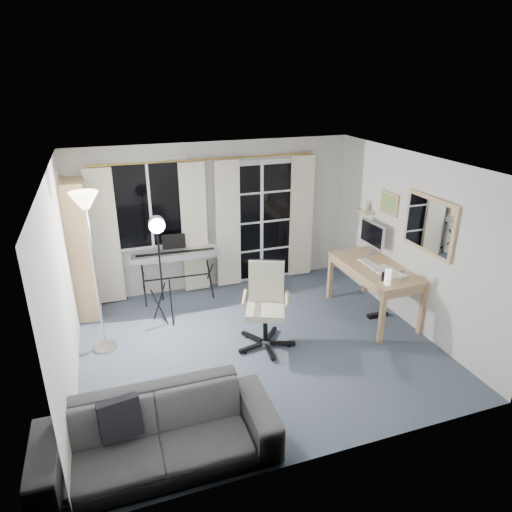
{
  "coord_description": "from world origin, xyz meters",
  "views": [
    {
      "loc": [
        -1.72,
        -4.9,
        3.38
      ],
      "look_at": [
        0.1,
        0.35,
        1.13
      ],
      "focal_mm": 32.0,
      "sensor_mm": 36.0,
      "label": 1
    }
  ],
  "objects": [
    {
      "name": "torchiere_lamp",
      "position": [
        -1.92,
        0.59,
        1.69
      ],
      "size": [
        0.37,
        0.37,
        2.1
      ],
      "rotation": [
        0.0,
        0.0,
        -0.11
      ],
      "color": "#B2B2B7",
      "rests_on": "floor"
    },
    {
      "name": "keyboard_piano",
      "position": [
        -0.75,
        1.7,
        0.74
      ],
      "size": [
        1.36,
        0.7,
        0.97
      ],
      "rotation": [
        0.0,
        0.0,
        -0.05
      ],
      "color": "black",
      "rests_on": "floor"
    },
    {
      "name": "mug",
      "position": [
        1.98,
        -0.28,
        0.85
      ],
      "size": [
        0.13,
        0.1,
        0.13
      ],
      "primitive_type": "imported",
      "rotation": [
        0.0,
        0.0,
        0.02
      ],
      "color": "silver",
      "rests_on": "desk"
    },
    {
      "name": "studio_light",
      "position": [
        -1.08,
        0.93,
        1.33
      ],
      "size": [
        0.31,
        0.33,
        1.66
      ],
      "rotation": [
        0.0,
        0.0,
        -0.08
      ],
      "color": "black",
      "rests_on": "floor"
    },
    {
      "name": "desk_clutter",
      "position": [
        1.82,
        -0.01,
        0.62
      ],
      "size": [
        0.45,
        0.9,
        1.0
      ],
      "rotation": [
        0.0,
        0.0,
        0.02
      ],
      "color": "white",
      "rests_on": "desk"
    },
    {
      "name": "wall_mirror",
      "position": [
        2.22,
        -0.35,
        1.55
      ],
      "size": [
        0.04,
        0.94,
        0.74
      ],
      "color": "tan",
      "rests_on": "floor"
    },
    {
      "name": "window",
      "position": [
        -1.05,
        1.97,
        1.5
      ],
      "size": [
        1.2,
        0.08,
        1.4
      ],
      "color": "white",
      "rests_on": "floor"
    },
    {
      "name": "desk",
      "position": [
        1.88,
        0.22,
        0.69
      ],
      "size": [
        0.77,
        1.49,
        0.79
      ],
      "rotation": [
        0.0,
        0.0,
        0.02
      ],
      "color": "tan",
      "rests_on": "floor"
    },
    {
      "name": "french_door",
      "position": [
        0.75,
        1.97,
        1.03
      ],
      "size": [
        1.32,
        0.09,
        2.11
      ],
      "color": "white",
      "rests_on": "floor"
    },
    {
      "name": "curtains",
      "position": [
        -0.14,
        1.88,
        1.09
      ],
      "size": [
        3.6,
        0.07,
        2.13
      ],
      "color": "gold",
      "rests_on": "floor"
    },
    {
      "name": "sofa",
      "position": [
        -1.51,
        -1.55,
        0.42
      ],
      "size": [
        2.17,
        0.66,
        0.85
      ],
      "rotation": [
        0.0,
        0.0,
        -0.01
      ],
      "color": "#2B2B2D",
      "rests_on": "floor"
    },
    {
      "name": "office_chair",
      "position": [
        0.14,
        0.06,
        0.66
      ],
      "size": [
        0.77,
        0.78,
        1.12
      ],
      "rotation": [
        0.0,
        0.0,
        -0.39
      ],
      "color": "black",
      "rests_on": "floor"
    },
    {
      "name": "wall_shelf",
      "position": [
        2.16,
        1.05,
        1.41
      ],
      "size": [
        0.16,
        0.3,
        0.18
      ],
      "color": "tan",
      "rests_on": "floor"
    },
    {
      "name": "bookshelf",
      "position": [
        -2.13,
        1.81,
        0.96
      ],
      "size": [
        0.36,
        0.96,
        2.03
      ],
      "rotation": [
        0.0,
        0.0,
        -0.04
      ],
      "color": "tan",
      "rests_on": "floor"
    },
    {
      "name": "monitor",
      "position": [
        2.08,
        0.67,
        1.09
      ],
      "size": [
        0.19,
        0.57,
        0.49
      ],
      "rotation": [
        0.0,
        0.0,
        0.02
      ],
      "color": "silver",
      "rests_on": "desk"
    },
    {
      "name": "floor",
      "position": [
        0.0,
        0.0,
        -0.01
      ],
      "size": [
        4.5,
        4.0,
        0.02
      ],
      "primitive_type": "cube",
      "color": "#3C4858",
      "rests_on": "ground"
    },
    {
      "name": "framed_print",
      "position": [
        2.23,
        0.55,
        1.6
      ],
      "size": [
        0.03,
        0.42,
        0.32
      ],
      "color": "tan",
      "rests_on": "floor"
    }
  ]
}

